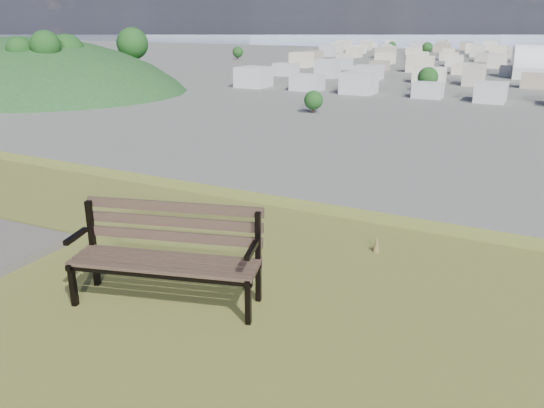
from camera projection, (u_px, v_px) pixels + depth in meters
The scene contains 4 objects.
park_bench at pixel (168, 249), 4.56m from camera, with size 1.69×0.95×0.84m.
green_wooded_hill at pixel (25, 89), 218.94m from camera, with size 163.72×130.97×81.86m.
city_trees at pixel (491, 63), 289.89m from camera, with size 406.52×387.20×9.98m.
far_hills at pixel (528, 20), 1208.06m from camera, with size 2050.00×340.00×60.00m.
Camera 1 is at (3.78, -1.91, 27.35)m, focal length 35.00 mm.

